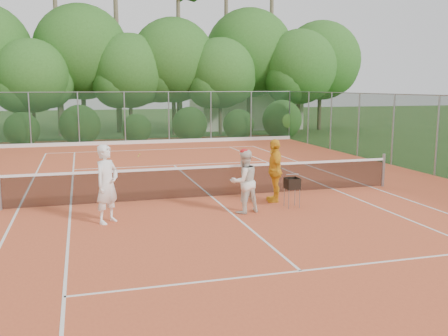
% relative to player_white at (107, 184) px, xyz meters
% --- Properties ---
extents(ground, '(120.00, 120.00, 0.00)m').
position_rel_player_white_xyz_m(ground, '(3.18, 2.09, -0.99)').
color(ground, '#2A4A1A').
rests_on(ground, ground).
extents(clay_court, '(18.00, 36.00, 0.02)m').
position_rel_player_white_xyz_m(clay_court, '(3.18, 2.09, -0.98)').
color(clay_court, '#CF572F').
rests_on(clay_court, ground).
extents(club_building, '(8.00, 5.00, 3.00)m').
position_rel_player_white_xyz_m(club_building, '(12.18, 26.09, 0.51)').
color(club_building, beige).
rests_on(club_building, ground).
extents(tennis_net, '(11.97, 0.10, 1.10)m').
position_rel_player_white_xyz_m(tennis_net, '(3.18, 2.09, -0.46)').
color(tennis_net, gray).
rests_on(tennis_net, clay_court).
extents(player_white, '(0.83, 0.83, 1.94)m').
position_rel_player_white_xyz_m(player_white, '(0.00, 0.00, 0.00)').
color(player_white, white).
rests_on(player_white, clay_court).
extents(player_center_grp, '(0.96, 0.83, 1.72)m').
position_rel_player_white_xyz_m(player_center_grp, '(3.52, 0.02, -0.12)').
color(player_center_grp, white).
rests_on(player_center_grp, clay_court).
extents(player_yellow, '(0.67, 1.14, 1.83)m').
position_rel_player_white_xyz_m(player_yellow, '(4.80, 1.05, -0.05)').
color(player_yellow, gold).
rests_on(player_yellow, clay_court).
extents(ball_hopper, '(0.36, 0.36, 0.83)m').
position_rel_player_white_xyz_m(ball_hopper, '(4.99, 0.23, -0.31)').
color(ball_hopper, gray).
rests_on(ball_hopper, clay_court).
extents(stray_ball_a, '(0.07, 0.07, 0.07)m').
position_rel_player_white_xyz_m(stray_ball_a, '(2.01, 11.48, -0.94)').
color(stray_ball_a, '#BAD932').
rests_on(stray_ball_a, clay_court).
extents(stray_ball_b, '(0.07, 0.07, 0.07)m').
position_rel_player_white_xyz_m(stray_ball_b, '(2.15, 12.15, -0.94)').
color(stray_ball_b, gold).
rests_on(stray_ball_b, clay_court).
extents(stray_ball_c, '(0.07, 0.07, 0.07)m').
position_rel_player_white_xyz_m(stray_ball_c, '(7.67, 12.28, -0.94)').
color(stray_ball_c, '#AEC62E').
rests_on(stray_ball_c, clay_court).
extents(court_markings, '(11.03, 23.83, 0.01)m').
position_rel_player_white_xyz_m(court_markings, '(3.18, 2.09, -0.97)').
color(court_markings, white).
rests_on(court_markings, clay_court).
extents(fence_back, '(18.07, 0.07, 3.00)m').
position_rel_player_white_xyz_m(fence_back, '(3.18, 17.09, 0.53)').
color(fence_back, '#19381E').
rests_on(fence_back, clay_court).
extents(tropical_treeline, '(32.10, 8.49, 15.03)m').
position_rel_player_white_xyz_m(tropical_treeline, '(4.61, 22.31, 4.12)').
color(tropical_treeline, brown).
rests_on(tropical_treeline, ground).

